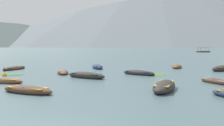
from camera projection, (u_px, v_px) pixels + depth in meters
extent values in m
plane|color=#476066|center=(92.00, 47.00, 1499.16)|extent=(6000.00, 6000.00, 0.00)
cone|color=#4C5B56|center=(28.00, 18.00, 1599.09)|extent=(1684.33, 1684.33, 383.29)
cone|color=slate|center=(152.00, 5.00, 1723.68)|extent=(2273.99, 2273.99, 588.27)
ellipsoid|color=navy|center=(97.00, 67.00, 32.37)|extent=(1.80, 3.78, 0.70)
cube|color=#28519E|center=(97.00, 65.00, 32.35)|extent=(1.30, 2.72, 0.05)
cube|color=navy|center=(97.00, 65.00, 32.35)|extent=(0.81, 0.22, 0.04)
ellipsoid|color=#4C3323|center=(14.00, 68.00, 30.79)|extent=(2.62, 4.13, 0.58)
cube|color=#197A56|center=(14.00, 67.00, 30.78)|extent=(1.88, 2.97, 0.05)
cube|color=#4C3323|center=(14.00, 67.00, 30.77)|extent=(0.79, 0.38, 0.04)
ellipsoid|color=#2D2826|center=(224.00, 69.00, 29.47)|extent=(4.29, 3.24, 0.83)
cube|color=olive|center=(224.00, 67.00, 29.46)|extent=(3.09, 2.33, 0.05)
cube|color=#2D2826|center=(224.00, 66.00, 29.45)|extent=(0.53, 0.86, 0.04)
ellipsoid|color=#4C3323|center=(216.00, 82.00, 19.34)|extent=(1.74, 3.27, 0.48)
cube|color=#B7B2A3|center=(216.00, 80.00, 19.33)|extent=(1.25, 2.36, 0.05)
cube|color=#4C3323|center=(216.00, 79.00, 19.33)|extent=(0.55, 0.24, 0.04)
ellipsoid|color=#2D2826|center=(86.00, 76.00, 22.74)|extent=(4.04, 3.57, 0.71)
cube|color=#197A56|center=(86.00, 73.00, 22.73)|extent=(2.91, 2.57, 0.05)
cube|color=#2D2826|center=(86.00, 73.00, 22.73)|extent=(0.58, 0.70, 0.04)
ellipsoid|color=#2D2826|center=(139.00, 73.00, 25.27)|extent=(3.45, 3.41, 0.61)
cube|color=#28519E|center=(139.00, 71.00, 25.26)|extent=(2.49, 2.46, 0.05)
cube|color=#2D2826|center=(139.00, 71.00, 25.26)|extent=(0.57, 0.58, 0.04)
ellipsoid|color=brown|center=(63.00, 72.00, 26.42)|extent=(1.77, 4.00, 0.56)
cube|color=#28519E|center=(63.00, 70.00, 26.40)|extent=(1.27, 2.88, 0.05)
cube|color=brown|center=(63.00, 70.00, 26.40)|extent=(0.80, 0.21, 0.04)
ellipsoid|color=brown|center=(3.00, 81.00, 19.46)|extent=(3.65, 1.95, 0.54)
cube|color=orange|center=(3.00, 79.00, 19.45)|extent=(2.63, 1.40, 0.05)
cube|color=brown|center=(3.00, 78.00, 19.45)|extent=(0.27, 0.63, 0.04)
ellipsoid|color=#2D2826|center=(164.00, 87.00, 16.39)|extent=(3.06, 4.50, 0.77)
cube|color=olive|center=(164.00, 83.00, 16.37)|extent=(2.20, 3.24, 0.05)
cube|color=#2D2826|center=(164.00, 82.00, 16.37)|extent=(0.85, 0.46, 0.04)
ellipsoid|color=brown|center=(177.00, 67.00, 33.34)|extent=(2.70, 3.88, 0.63)
cube|color=olive|center=(177.00, 65.00, 33.33)|extent=(1.95, 2.79, 0.05)
cube|color=brown|center=(177.00, 65.00, 33.33)|extent=(0.77, 0.43, 0.04)
ellipsoid|color=#4C3323|center=(28.00, 90.00, 15.35)|extent=(3.85, 2.83, 0.56)
cube|color=orange|center=(28.00, 88.00, 15.34)|extent=(2.77, 2.04, 0.05)
cube|color=#4C3323|center=(28.00, 87.00, 15.34)|extent=(0.45, 0.72, 0.04)
cube|color=brown|center=(203.00, 52.00, 123.92)|extent=(7.56, 4.77, 0.90)
cylinder|color=#4C4742|center=(201.00, 50.00, 121.86)|extent=(0.10, 0.10, 1.80)
cylinder|color=#4C4742|center=(198.00, 50.00, 123.43)|extent=(0.10, 0.10, 1.80)
cylinder|color=#4C4742|center=(209.00, 50.00, 124.26)|extent=(0.10, 0.10, 1.80)
cylinder|color=#4C4742|center=(206.00, 50.00, 125.82)|extent=(0.10, 0.10, 1.80)
cube|color=#334C75|center=(203.00, 48.00, 123.78)|extent=(6.35, 4.01, 0.12)
sphere|color=yellow|center=(5.00, 75.00, 24.12)|extent=(0.49, 0.49, 0.49)
cylinder|color=black|center=(4.00, 71.00, 24.10)|extent=(0.06, 0.06, 0.72)
ellipsoid|color=#477033|center=(155.00, 74.00, 25.50)|extent=(3.29, 3.63, 0.14)
ellipsoid|color=#38662D|center=(15.00, 75.00, 24.69)|extent=(2.17, 2.06, 0.14)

